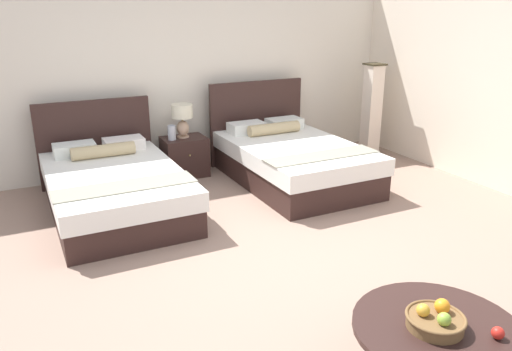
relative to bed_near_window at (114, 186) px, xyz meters
The scene contains 12 objects.
ground_plane 2.11m from the bed_near_window, 57.27° to the right, with size 10.19×9.66×0.02m, color gray.
wall_back 1.98m from the bed_near_window, 48.50° to the left, with size 10.19×0.12×2.56m, color silver.
wall_side_right 4.74m from the bed_near_window, 17.04° to the right, with size 0.12×5.26×2.56m, color beige.
bed_near_window is the anchor object (origin of this frame).
bed_near_corner 2.25m from the bed_near_window, ahead, with size 1.44×2.21×1.17m.
nightstand 1.35m from the bed_near_window, 36.80° to the left, with size 0.57×0.46×0.52m.
table_lamp 1.46m from the bed_near_window, 37.48° to the left, with size 0.28×0.28×0.44m.
vase 1.24m from the bed_near_window, 40.14° to the left, with size 0.10×0.10×0.19m.
coffee_table 3.80m from the bed_near_window, 71.97° to the right, with size 0.99×0.99×0.41m.
fruit_bowl 3.79m from the bed_near_window, 72.35° to the right, with size 0.34×0.34×0.15m.
loose_apple 4.08m from the bed_near_window, 70.09° to the right, with size 0.07×0.07×0.07m.
floor_lamp_corner 3.96m from the bed_near_window, ahead, with size 0.26×0.26×1.38m.
Camera 1 is at (-1.97, -3.60, 2.18)m, focal length 35.05 mm.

